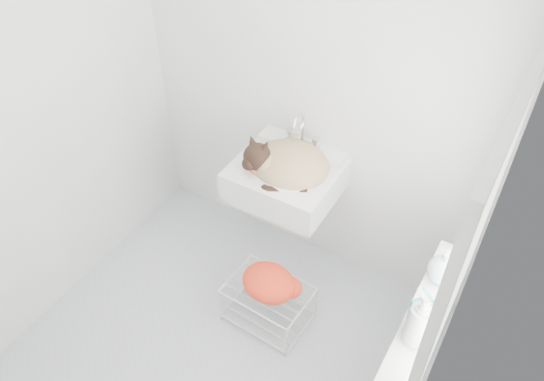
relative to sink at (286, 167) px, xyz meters
The scene contains 15 objects.
floor 1.13m from the sink, 89.16° to the right, with size 2.20×2.00×0.02m, color #B2B8C2.
back_wall 0.48m from the sink, 87.61° to the left, with size 2.20×0.02×2.50m, color white.
right_wall 1.39m from the sink, 33.67° to the right, with size 0.02×2.00×2.50m, color white.
left_wall 1.38m from the sink, 145.81° to the right, with size 0.02×2.00×2.50m, color white.
window_glass 1.32m from the sink, 26.23° to the right, with size 0.01×0.80×1.00m, color white.
window_frame 1.31m from the sink, 26.55° to the right, with size 0.04×0.90×1.10m, color white.
windowsill 1.16m from the sink, 27.88° to the right, with size 0.16×0.88×0.04m, color white.
sink is the anchor object (origin of this frame).
faucet 0.23m from the sink, 90.00° to the left, with size 0.22×0.15×0.22m, color silver, non-canonical shape.
cat 0.05m from the sink, 56.61° to the right, with size 0.51×0.46×0.29m.
wire_rack 0.83m from the sink, 72.84° to the right, with size 0.48×0.33×0.29m, color silver.
towel 0.70m from the sink, 71.93° to the right, with size 0.33×0.23×0.14m, color #E65000.
bottle_a 1.24m from the sink, 35.07° to the right, with size 0.09×0.09×0.24m, color beige.
bottle_b 1.19m from the sink, 31.62° to the right, with size 0.09×0.09×0.20m, color teal.
bottle_c 1.07m from the sink, 18.53° to the right, with size 0.15×0.15×0.19m, color white.
Camera 1 is at (1.12, -1.34, 2.81)m, focal length 35.42 mm.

